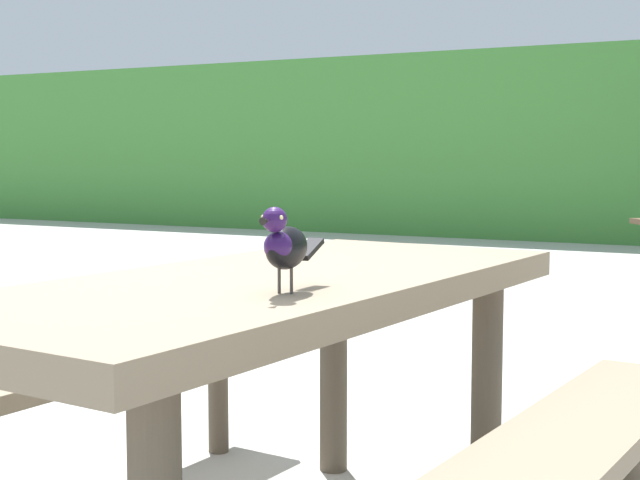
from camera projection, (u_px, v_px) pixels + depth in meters
The scene contains 2 objects.
picnic_table_foreground at pixel (273, 350), 2.24m from camera, with size 1.83×1.86×0.74m.
bird_grackle at pixel (285, 245), 1.91m from camera, with size 0.08×0.29×0.18m.
Camera 1 is at (1.43, -1.88, 1.03)m, focal length 51.72 mm.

